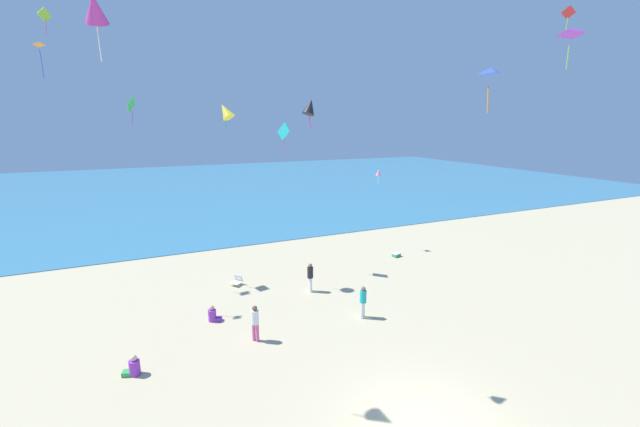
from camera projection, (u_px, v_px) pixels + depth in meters
name	position (u px, v px, depth m)	size (l,w,h in m)	color
ground_plane	(303.00, 296.00, 20.28)	(120.00, 120.00, 0.00)	#C6B58C
ocean_water	(204.00, 186.00, 55.56)	(120.00, 60.00, 0.05)	teal
beach_chair_near_camera	(237.00, 280.00, 21.61)	(0.80, 0.79, 0.58)	white
cooler_box	(396.00, 255.00, 26.22)	(0.65, 0.51, 0.24)	#339956
person_0	(133.00, 368.00, 13.83)	(0.70, 0.50, 0.80)	purple
person_2	(255.00, 321.00, 15.86)	(0.45, 0.45, 1.60)	#D8599E
person_3	(310.00, 275.00, 20.59)	(0.34, 0.34, 1.60)	white
person_4	(213.00, 315.00, 17.63)	(0.68, 0.53, 0.77)	purple
person_5	(363.00, 300.00, 17.79)	(0.44, 0.44, 1.56)	white
kite_red	(568.00, 14.00, 15.58)	(0.35, 0.46, 1.10)	red
kite_purple	(572.00, 32.00, 13.20)	(0.72, 0.82, 1.45)	purple
kite_green	(131.00, 105.00, 19.96)	(0.38, 0.82, 1.43)	green
kite_black	(310.00, 107.00, 11.48)	(0.60, 0.53, 0.95)	black
kite_pink	(378.00, 172.00, 26.68)	(0.49, 0.53, 1.06)	pink
kite_magenta	(95.00, 9.00, 10.34)	(0.66, 0.91, 1.80)	#DB3DA8
kite_orange	(39.00, 46.00, 16.53)	(0.43, 0.39, 1.53)	orange
kite_lime	(45.00, 16.00, 18.81)	(0.56, 0.46, 1.25)	#99DB33
kite_yellow	(225.00, 111.00, 19.79)	(1.14, 1.14, 1.62)	yellow
kite_teal	(284.00, 132.00, 21.93)	(0.45, 0.99, 1.61)	#1EADAD
kite_blue	(490.00, 72.00, 10.02)	(0.62, 0.54, 1.18)	blue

